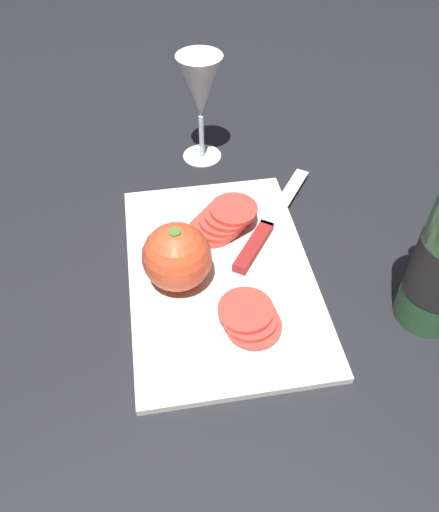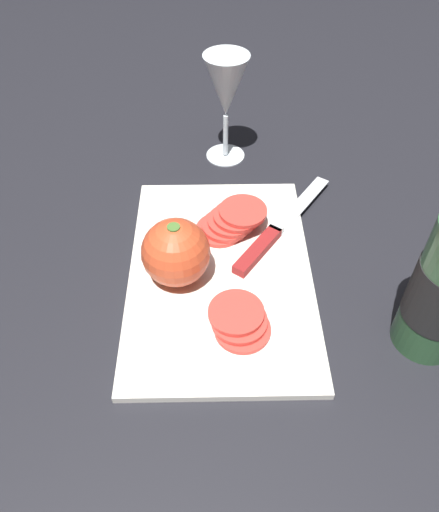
# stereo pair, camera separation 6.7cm
# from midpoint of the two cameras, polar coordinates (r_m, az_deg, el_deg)

# --- Properties ---
(ground_plane) EXTENTS (3.00, 3.00, 0.00)m
(ground_plane) POSITION_cam_midpoint_polar(r_m,az_deg,el_deg) (0.77, 2.47, 3.06)
(ground_plane) COLOR black
(cutting_board) EXTENTS (0.38, 0.25, 0.01)m
(cutting_board) POSITION_cam_midpoint_polar(r_m,az_deg,el_deg) (0.70, 2.75, -2.14)
(cutting_board) COLOR silver
(cutting_board) RESTS_ON ground_plane
(wine_glass) EXTENTS (0.07, 0.07, 0.18)m
(wine_glass) POSITION_cam_midpoint_polar(r_m,az_deg,el_deg) (0.85, 3.14, 18.29)
(wine_glass) COLOR silver
(wine_glass) RESTS_ON ground_plane
(whole_tomato) EXTENTS (0.09, 0.09, 0.09)m
(whole_tomato) POSITION_cam_midpoint_polar(r_m,az_deg,el_deg) (0.65, -2.10, 0.26)
(whole_tomato) COLOR #DB4C28
(whole_tomato) RESTS_ON cutting_board
(knife) EXTENTS (0.22, 0.17, 0.01)m
(knife) POSITION_cam_midpoint_polar(r_m,az_deg,el_deg) (0.73, 8.10, 1.69)
(knife) COLOR silver
(knife) RESTS_ON cutting_board
(tomato_slice_stack_near) EXTENTS (0.09, 0.08, 0.02)m
(tomato_slice_stack_near) POSITION_cam_midpoint_polar(r_m,az_deg,el_deg) (0.63, 5.36, -7.57)
(tomato_slice_stack_near) COLOR #D63D33
(tomato_slice_stack_near) RESTS_ON cutting_board
(tomato_slice_stack_far) EXTENTS (0.08, 0.11, 0.03)m
(tomato_slice_stack_far) POSITION_cam_midpoint_polar(r_m,az_deg,el_deg) (0.74, 3.96, 3.93)
(tomato_slice_stack_far) COLOR #D63D33
(tomato_slice_stack_far) RESTS_ON cutting_board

